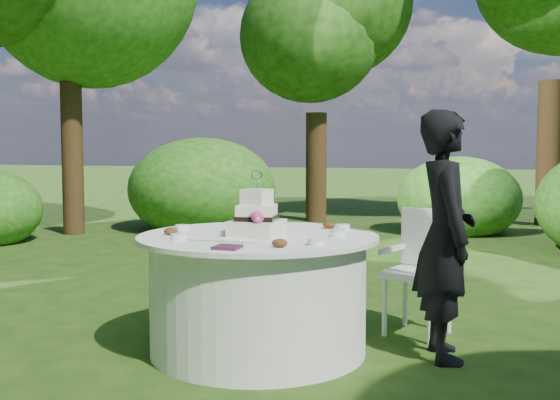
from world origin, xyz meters
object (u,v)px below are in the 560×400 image
object	(u,v)px
napkins	(227,247)
guest	(445,235)
table	(258,293)
chair	(422,261)
cake	(257,218)

from	to	relation	value
napkins	guest	xyz separation A→B (m)	(1.13, 0.84, 0.01)
table	chair	distance (m)	1.26
guest	cake	size ratio (longest dim) A/B	3.71
guest	table	bearing A→B (deg)	83.96
napkins	guest	bearing A→B (deg)	36.78
chair	table	bearing A→B (deg)	-141.34
napkins	chair	xyz separation A→B (m)	(0.94, 1.40, -0.26)
napkins	guest	distance (m)	1.41
guest	chair	xyz separation A→B (m)	(-0.19, 0.55, -0.27)
table	chair	bearing A→B (deg)	38.66
napkins	guest	size ratio (longest dim) A/B	0.09
napkins	table	xyz separation A→B (m)	(-0.04, 0.62, -0.39)
napkins	cake	xyz separation A→B (m)	(-0.03, 0.57, 0.10)
guest	table	size ratio (longest dim) A/B	1.01
guest	table	world-z (taller)	guest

